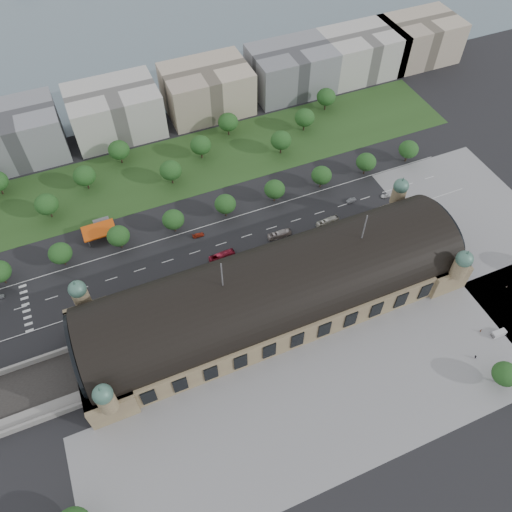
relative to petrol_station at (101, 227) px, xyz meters
name	(u,v)px	position (x,y,z in m)	size (l,w,h in m)	color
ground	(274,306)	(53.91, -65.28, -2.95)	(900.00, 900.00, 0.00)	black
station	(275,291)	(53.91, -65.28, 7.33)	(150.00, 48.40, 44.30)	tan
plaza_south	(352,395)	(63.91, -109.28, -2.95)	(190.00, 48.00, 0.12)	gray
plaza_east	(485,230)	(156.91, -65.28, -2.95)	(56.00, 100.00, 0.12)	gray
road_slab	(195,252)	(33.91, -27.28, -2.95)	(260.00, 26.00, 0.10)	black
grass_belt	(169,170)	(38.91, 27.72, -2.95)	(300.00, 45.00, 0.10)	#28481D
petrol_station	(101,227)	(0.00, 0.00, 0.00)	(14.00, 13.00, 5.05)	#D44B0C
office_2	(14,135)	(-26.09, 67.72, 9.05)	(45.00, 32.00, 24.00)	gray
office_3	(115,111)	(23.91, 67.72, 9.05)	(45.00, 32.00, 24.00)	#BBB7B1
office_4	(207,89)	(73.91, 67.72, 9.05)	(45.00, 32.00, 24.00)	#BFB096
office_5	(291,70)	(123.91, 67.72, 9.05)	(45.00, 32.00, 24.00)	gray
office_6	(361,53)	(168.91, 67.72, 9.05)	(45.00, 32.00, 24.00)	#BBB7B1
office_7	(418,39)	(208.91, 67.72, 9.05)	(45.00, 32.00, 24.00)	#BFB096
tree_row_2	(60,253)	(-18.09, -12.28, 4.48)	(9.60, 9.60, 11.52)	#2D2116
tree_row_3	(118,236)	(5.91, -12.28, 4.48)	(9.60, 9.60, 11.52)	#2D2116
tree_row_4	(173,220)	(29.91, -12.28, 4.48)	(9.60, 9.60, 11.52)	#2D2116
tree_row_5	(225,204)	(53.91, -12.28, 4.48)	(9.60, 9.60, 11.52)	#2D2116
tree_row_6	(275,189)	(77.91, -12.28, 4.48)	(9.60, 9.60, 11.52)	#2D2116
tree_row_7	(322,175)	(101.91, -12.28, 4.48)	(9.60, 9.60, 11.52)	#2D2116
tree_row_8	(366,162)	(125.91, -12.28, 4.48)	(9.60, 9.60, 11.52)	#2D2116
tree_row_9	(409,149)	(149.91, -12.28, 4.48)	(9.60, 9.60, 11.52)	#2D2116
tree_belt_3	(46,204)	(-19.09, 17.72, 5.10)	(10.40, 10.40, 12.48)	#2D2116
tree_belt_4	(84,176)	(-0.09, 29.72, 5.10)	(10.40, 10.40, 12.48)	#2D2116
tree_belt_5	(119,150)	(18.91, 41.72, 5.10)	(10.40, 10.40, 12.48)	#2D2116
tree_belt_6	(171,170)	(37.91, 17.72, 5.10)	(10.40, 10.40, 12.48)	#2D2116
tree_belt_7	(201,145)	(56.91, 29.72, 5.10)	(10.40, 10.40, 12.48)	#2D2116
tree_belt_8	(228,122)	(75.91, 41.72, 5.10)	(10.40, 10.40, 12.48)	#2D2116
tree_belt_9	(281,140)	(94.91, 17.72, 5.10)	(10.40, 10.40, 12.48)	#2D2116
tree_belt_10	(305,118)	(113.91, 29.72, 5.10)	(10.40, 10.40, 12.48)	#2D2116
tree_belt_11	(326,97)	(132.91, 41.72, 5.10)	(10.40, 10.40, 12.48)	#2D2116
tree_plaza_s	(505,374)	(113.91, -125.28, 3.86)	(9.00, 9.00, 10.64)	#2D2116
traffic_car_3	(198,235)	(38.34, -19.17, -2.20)	(2.11, 5.18, 1.50)	#9B2613
traffic_car_4	(268,247)	(63.60, -37.40, -2.12)	(1.95, 4.85, 1.65)	#1B2B4D
traffic_car_5	(351,200)	(110.82, -26.61, -2.13)	(1.74, 4.98, 1.64)	slate
traffic_car_6	(386,196)	(127.19, -30.08, -2.31)	(2.11, 4.58, 1.27)	silver
parked_car_0	(104,307)	(-7.78, -40.28, -2.13)	(1.73, 4.96, 1.64)	black
parked_car_1	(102,315)	(-9.19, -43.36, -2.14)	(2.69, 5.84, 1.62)	maroon
parked_car_2	(128,308)	(0.97, -44.28, -2.24)	(1.98, 4.88, 1.42)	#16183E
parked_car_3	(149,301)	(9.15, -44.28, -2.17)	(1.83, 4.56, 1.55)	#505357
parked_car_4	(146,293)	(9.31, -40.28, -2.23)	(1.53, 4.39, 1.45)	silver
parked_car_5	(178,283)	(22.66, -40.28, -2.20)	(2.50, 5.43, 1.51)	gray
parked_car_6	(208,281)	(33.83, -44.28, -2.25)	(1.95, 4.80, 1.39)	black
bus_west	(222,256)	(43.60, -34.91, -1.37)	(2.65, 11.33, 3.16)	#AE1B34
bus_mid	(280,234)	(71.00, -33.28, -1.46)	(2.50, 10.67, 2.97)	beige
bus_east	(328,222)	(93.91, -34.79, -1.46)	(2.50, 10.68, 2.97)	silver
van_south	(498,334)	(126.23, -109.93, -1.83)	(5.49, 2.40, 2.34)	#B9B9BB
pedestrian_1	(481,331)	(121.29, -106.22, -2.11)	(0.62, 0.40, 1.69)	gray
pedestrian_2	(507,287)	(144.13, -93.78, -2.14)	(0.78, 0.45, 1.61)	gray
pedestrian_4	(475,357)	(112.28, -114.37, -2.06)	(1.15, 0.50, 1.78)	gray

